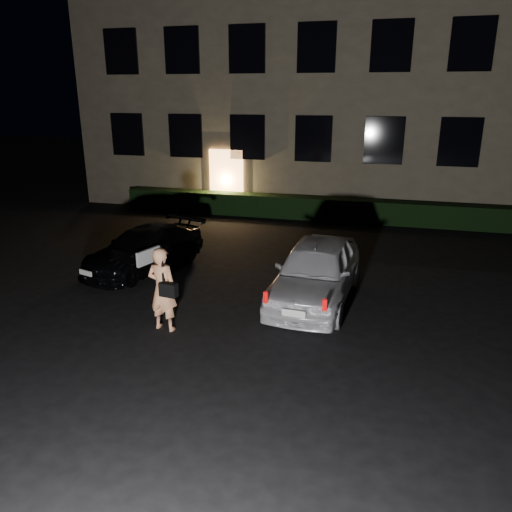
# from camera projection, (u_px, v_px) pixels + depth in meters

# --- Properties ---
(ground) EXTENTS (80.00, 80.00, 0.00)m
(ground) POSITION_uv_depth(u_px,v_px,m) (224.00, 344.00, 9.78)
(ground) COLOR black
(ground) RESTS_ON ground
(building) EXTENTS (20.00, 8.11, 12.00)m
(building) POSITION_uv_depth(u_px,v_px,m) (330.00, 60.00, 21.65)
(building) COLOR brown
(building) RESTS_ON ground
(hedge) EXTENTS (15.00, 0.70, 0.85)m
(hedge) POSITION_uv_depth(u_px,v_px,m) (309.00, 208.00, 19.28)
(hedge) COLOR black
(hedge) RESTS_ON ground
(sedan) EXTENTS (2.67, 4.22, 1.14)m
(sedan) POSITION_uv_depth(u_px,v_px,m) (144.00, 249.00, 13.81)
(sedan) COLOR black
(sedan) RESTS_ON ground
(hatch) EXTENTS (1.97, 4.33, 1.44)m
(hatch) POSITION_uv_depth(u_px,v_px,m) (316.00, 271.00, 11.67)
(hatch) COLOR silver
(hatch) RESTS_ON ground
(man) EXTENTS (0.74, 0.51, 1.78)m
(man) POSITION_uv_depth(u_px,v_px,m) (163.00, 289.00, 10.14)
(man) COLOR #FCA673
(man) RESTS_ON ground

